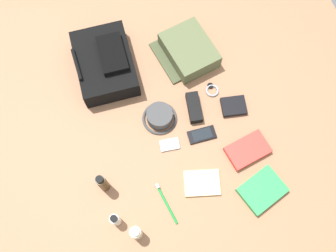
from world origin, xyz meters
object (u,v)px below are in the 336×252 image
at_px(lotion_bottle, 136,233).
at_px(paperback_novel, 262,190).
at_px(wallet, 234,106).
at_px(toothpaste_tube, 115,220).
at_px(cell_phone, 202,135).
at_px(cologne_bottle, 103,183).
at_px(sunglasses_case, 194,108).
at_px(backpack, 105,63).
at_px(media_player, 170,145).
at_px(notepad, 202,183).
at_px(travel_guidebook, 248,150).
at_px(toothbrush, 165,201).
at_px(toiletry_pouch, 188,51).
at_px(wristwatch, 212,90).
at_px(bucket_hat, 160,117).

bearing_deg(lotion_bottle, paperback_novel, -89.72).
bearing_deg(wallet, toothpaste_tube, 127.21).
xyz_separation_m(paperback_novel, cell_phone, (0.31, 0.16, -0.01)).
bearing_deg(cell_phone, wallet, -66.16).
bearing_deg(cologne_bottle, sunglasses_case, -65.68).
distance_m(backpack, media_player, 0.48).
height_order(paperback_novel, notepad, paperback_novel).
bearing_deg(toothpaste_tube, travel_guidebook, -80.19).
height_order(backpack, cologne_bottle, cologne_bottle).
height_order(toothpaste_tube, media_player, toothpaste_tube).
bearing_deg(lotion_bottle, toothbrush, -58.70).
distance_m(cologne_bottle, media_player, 0.34).
height_order(toiletry_pouch, travel_guidebook, toiletry_pouch).
bearing_deg(paperback_novel, cell_phone, 26.38).
bearing_deg(wallet, notepad, 148.56).
height_order(toiletry_pouch, lotion_bottle, lotion_bottle).
xyz_separation_m(wristwatch, toothbrush, (-0.42, 0.37, 0.00)).
relative_size(bucket_hat, cell_phone, 1.25).
relative_size(bucket_hat, cologne_bottle, 0.99).
xyz_separation_m(travel_guidebook, toothbrush, (-0.09, 0.41, -0.01)).
height_order(media_player, wristwatch, same).
xyz_separation_m(toothbrush, wallet, (0.31, -0.43, 0.01)).
xyz_separation_m(media_player, notepad, (-0.21, -0.08, 0.00)).
relative_size(bucket_hat, sunglasses_case, 1.13).
height_order(toothbrush, sunglasses_case, sunglasses_case).
relative_size(paperback_novel, cell_phone, 1.69).
bearing_deg(sunglasses_case, bucket_hat, 97.76).
bearing_deg(media_player, cologne_bottle, 105.54).
relative_size(bucket_hat, wallet, 1.43).
bearing_deg(toothbrush, wallet, -54.60).
distance_m(backpack, wristwatch, 0.51).
height_order(paperback_novel, cell_phone, paperback_novel).
bearing_deg(paperback_novel, bucket_hat, 34.62).
bearing_deg(cell_phone, lotion_bottle, 128.53).
distance_m(paperback_novel, sunglasses_case, 0.47).
bearing_deg(sunglasses_case, wristwatch, -51.41).
distance_m(wallet, sunglasses_case, 0.18).
relative_size(toiletry_pouch, paperback_novel, 1.35).
height_order(lotion_bottle, toothbrush, lotion_bottle).
bearing_deg(notepad, media_player, 35.49).
bearing_deg(wallet, paperback_novel, -173.36).
height_order(bucket_hat, notepad, bucket_hat).
relative_size(cell_phone, wallet, 1.15).
distance_m(lotion_bottle, paperback_novel, 0.55).
height_order(media_player, toothbrush, toothbrush).
xyz_separation_m(lotion_bottle, travel_guidebook, (0.18, -0.56, -0.05)).
xyz_separation_m(wallet, sunglasses_case, (0.05, 0.17, 0.01)).
distance_m(toiletry_pouch, toothbrush, 0.70).
relative_size(paperback_novel, travel_guidebook, 1.08).
bearing_deg(toothpaste_tube, lotion_bottle, -139.52).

